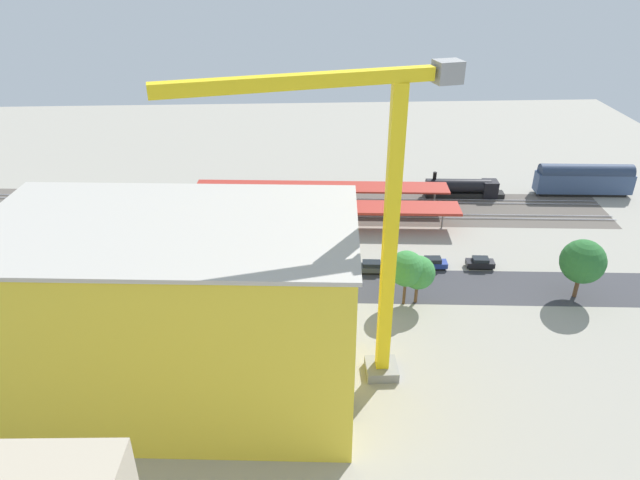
{
  "coord_description": "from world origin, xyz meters",
  "views": [
    {
      "loc": [
        -1.98,
        74.55,
        45.25
      ],
      "look_at": [
        -5.49,
        0.52,
        4.96
      ],
      "focal_mm": 32.07,
      "sensor_mm": 36.0,
      "label": 1
    }
  ],
  "objects_px": {
    "parked_car_1": "(432,264)",
    "platform_canopy_far": "(322,187)",
    "locomotive": "(465,188)",
    "freight_coach_far": "(190,201)",
    "box_truck_0": "(264,300)",
    "traffic_light": "(276,279)",
    "platform_canopy_near": "(298,207)",
    "construction_building": "(179,316)",
    "parked_car_5": "(208,269)",
    "parked_car_4": "(257,270)",
    "parked_car_6": "(147,271)",
    "parked_car_3": "(320,266)",
    "tower_crane": "(370,213)",
    "parked_car_2": "(371,267)",
    "street_tree_1": "(418,273)",
    "parked_car_0": "(480,263)",
    "passenger_coach": "(584,179)",
    "street_tree_2": "(583,262)",
    "street_tree_0": "(406,269)"
  },
  "relations": [
    {
      "from": "parked_car_1",
      "to": "platform_canopy_far",
      "type": "bearing_deg",
      "value": -55.43
    },
    {
      "from": "locomotive",
      "to": "freight_coach_far",
      "type": "bearing_deg",
      "value": 7.24
    },
    {
      "from": "box_truck_0",
      "to": "traffic_light",
      "type": "distance_m",
      "value": 3.25
    },
    {
      "from": "platform_canopy_near",
      "to": "construction_building",
      "type": "height_order",
      "value": "construction_building"
    },
    {
      "from": "parked_car_1",
      "to": "parked_car_5",
      "type": "bearing_deg",
      "value": -0.32
    },
    {
      "from": "parked_car_4",
      "to": "parked_car_1",
      "type": "bearing_deg",
      "value": -179.18
    },
    {
      "from": "platform_canopy_near",
      "to": "traffic_light",
      "type": "xyz_separation_m",
      "value": [
        3.31,
        23.38,
        0.47
      ]
    },
    {
      "from": "parked_car_5",
      "to": "construction_building",
      "type": "xyz_separation_m",
      "value": [
        -1.04,
        24.93,
        9.49
      ]
    },
    {
      "from": "parked_car_5",
      "to": "parked_car_6",
      "type": "height_order",
      "value": "parked_car_5"
    },
    {
      "from": "parked_car_3",
      "to": "construction_building",
      "type": "relative_size",
      "value": 0.12
    },
    {
      "from": "platform_canopy_near",
      "to": "tower_crane",
      "type": "bearing_deg",
      "value": 100.21
    },
    {
      "from": "parked_car_2",
      "to": "street_tree_1",
      "type": "height_order",
      "value": "street_tree_1"
    },
    {
      "from": "parked_car_0",
      "to": "parked_car_2",
      "type": "relative_size",
      "value": 0.88
    },
    {
      "from": "freight_coach_far",
      "to": "box_truck_0",
      "type": "relative_size",
      "value": 2.0
    },
    {
      "from": "passenger_coach",
      "to": "box_truck_0",
      "type": "distance_m",
      "value": 69.77
    },
    {
      "from": "passenger_coach",
      "to": "parked_car_2",
      "type": "height_order",
      "value": "passenger_coach"
    },
    {
      "from": "platform_canopy_near",
      "to": "parked_car_0",
      "type": "relative_size",
      "value": 12.76
    },
    {
      "from": "street_tree_2",
      "to": "parked_car_1",
      "type": "bearing_deg",
      "value": -24.97
    },
    {
      "from": "parked_car_6",
      "to": "box_truck_0",
      "type": "xyz_separation_m",
      "value": [
        -17.85,
        9.57,
        0.85
      ]
    },
    {
      "from": "parked_car_5",
      "to": "parked_car_0",
      "type": "bearing_deg",
      "value": 179.46
    },
    {
      "from": "locomotive",
      "to": "parked_car_5",
      "type": "xyz_separation_m",
      "value": [
        45.85,
        25.73,
        -1.01
      ]
    },
    {
      "from": "freight_coach_far",
      "to": "parked_car_3",
      "type": "distance_m",
      "value": 29.42
    },
    {
      "from": "parked_car_0",
      "to": "box_truck_0",
      "type": "relative_size",
      "value": 0.44
    },
    {
      "from": "parked_car_2",
      "to": "construction_building",
      "type": "relative_size",
      "value": 0.14
    },
    {
      "from": "platform_canopy_near",
      "to": "locomotive",
      "type": "xyz_separation_m",
      "value": [
        -32.13,
        -11.09,
        -1.99
      ]
    },
    {
      "from": "tower_crane",
      "to": "street_tree_1",
      "type": "bearing_deg",
      "value": -121.52
    },
    {
      "from": "parked_car_4",
      "to": "street_tree_0",
      "type": "relative_size",
      "value": 0.52
    },
    {
      "from": "parked_car_0",
      "to": "parked_car_2",
      "type": "bearing_deg",
      "value": 1.69
    },
    {
      "from": "traffic_light",
      "to": "platform_canopy_near",
      "type": "bearing_deg",
      "value": -98.05
    },
    {
      "from": "parked_car_2",
      "to": "parked_car_6",
      "type": "distance_m",
      "value": 33.5
    },
    {
      "from": "parked_car_4",
      "to": "freight_coach_far",
      "type": "bearing_deg",
      "value": -57.59
    },
    {
      "from": "parked_car_0",
      "to": "construction_building",
      "type": "relative_size",
      "value": 0.12
    },
    {
      "from": "locomotive",
      "to": "street_tree_2",
      "type": "xyz_separation_m",
      "value": [
        -6.31,
        34.44,
        3.91
      ]
    },
    {
      "from": "parked_car_1",
      "to": "box_truck_0",
      "type": "relative_size",
      "value": 0.45
    },
    {
      "from": "street_tree_1",
      "to": "construction_building",
      "type": "bearing_deg",
      "value": 29.12
    },
    {
      "from": "parked_car_2",
      "to": "traffic_light",
      "type": "bearing_deg",
      "value": 29.22
    },
    {
      "from": "platform_canopy_near",
      "to": "parked_car_3",
      "type": "relative_size",
      "value": 13.22
    },
    {
      "from": "passenger_coach",
      "to": "tower_crane",
      "type": "relative_size",
      "value": 0.52
    },
    {
      "from": "parked_car_3",
      "to": "parked_car_6",
      "type": "bearing_deg",
      "value": 0.32
    },
    {
      "from": "parked_car_3",
      "to": "parked_car_0",
      "type": "bearing_deg",
      "value": 179.21
    },
    {
      "from": "passenger_coach",
      "to": "traffic_light",
      "type": "bearing_deg",
      "value": 30.54
    },
    {
      "from": "parked_car_2",
      "to": "street_tree_0",
      "type": "bearing_deg",
      "value": 111.95
    },
    {
      "from": "parked_car_0",
      "to": "tower_crane",
      "type": "distance_m",
      "value": 37.02
    },
    {
      "from": "parked_car_5",
      "to": "tower_crane",
      "type": "xyz_separation_m",
      "value": [
        -20.61,
        23.66,
        20.2
      ]
    },
    {
      "from": "parked_car_2",
      "to": "parked_car_4",
      "type": "xyz_separation_m",
      "value": [
        17.12,
        -0.32,
        -0.07
      ]
    },
    {
      "from": "platform_canopy_far",
      "to": "parked_car_3",
      "type": "bearing_deg",
      "value": 86.68
    },
    {
      "from": "locomotive",
      "to": "platform_canopy_far",
      "type": "bearing_deg",
      "value": 6.42
    },
    {
      "from": "passenger_coach",
      "to": "construction_building",
      "type": "distance_m",
      "value": 84.94
    },
    {
      "from": "parked_car_0",
      "to": "box_truck_0",
      "type": "height_order",
      "value": "box_truck_0"
    },
    {
      "from": "construction_building",
      "to": "street_tree_1",
      "type": "distance_m",
      "value": 33.12
    }
  ]
}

